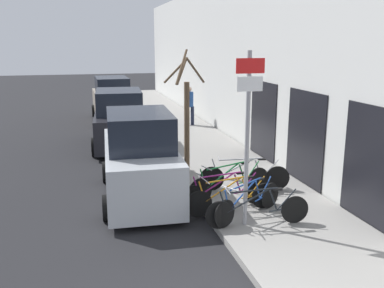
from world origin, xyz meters
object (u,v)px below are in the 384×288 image
(signpost, at_px, (248,130))
(parked_car_1, at_px, (120,121))
(bicycle_0, at_px, (258,210))
(parked_car_0, at_px, (140,159))
(pedestrian_near, at_px, (189,103))
(bicycle_3, at_px, (225,192))
(bicycle_5, at_px, (245,176))
(bicycle_4, at_px, (230,183))
(street_tree, at_px, (186,118))
(bicycle_2, at_px, (232,197))
(parked_car_2, at_px, (112,101))
(bicycle_1, at_px, (249,202))

(signpost, distance_m, parked_car_1, 8.61)
(signpost, distance_m, bicycle_0, 1.73)
(signpost, xyz_separation_m, bicycle_0, (0.23, -0.14, -1.71))
(parked_car_0, relative_size, pedestrian_near, 2.57)
(bicycle_3, distance_m, bicycle_5, 1.34)
(bicycle_5, distance_m, parked_car_0, 2.78)
(bicycle_0, height_order, bicycle_4, bicycle_4)
(bicycle_0, distance_m, street_tree, 4.26)
(bicycle_3, relative_size, pedestrian_near, 1.21)
(signpost, bearing_deg, bicycle_2, 94.14)
(parked_car_0, xyz_separation_m, street_tree, (1.54, 1.27, 0.80))
(parked_car_2, bearing_deg, parked_car_1, -92.63)
(street_tree, bearing_deg, bicycle_2, -84.76)
(parked_car_1, bearing_deg, signpost, -73.24)
(parked_car_0, relative_size, parked_car_2, 0.96)
(pedestrian_near, relative_size, street_tree, 0.50)
(bicycle_2, relative_size, parked_car_0, 0.48)
(parked_car_1, distance_m, pedestrian_near, 4.54)
(bicycle_4, relative_size, street_tree, 0.64)
(bicycle_4, relative_size, pedestrian_near, 1.30)
(bicycle_3, bearing_deg, bicycle_1, -158.70)
(street_tree, bearing_deg, bicycle_5, -58.06)
(bicycle_0, xyz_separation_m, parked_car_2, (-1.97, 14.20, 0.51))
(bicycle_1, relative_size, bicycle_5, 0.83)
(bicycle_2, xyz_separation_m, street_tree, (-0.29, 3.19, 1.31))
(signpost, bearing_deg, street_tree, 95.05)
(bicycle_0, relative_size, parked_car_1, 0.50)
(bicycle_1, distance_m, bicycle_4, 1.26)
(signpost, bearing_deg, pedestrian_near, 81.91)
(bicycle_4, relative_size, bicycle_5, 1.00)
(pedestrian_near, distance_m, street_tree, 7.63)
(signpost, height_order, pedestrian_near, signpost)
(bicycle_0, relative_size, bicycle_2, 1.02)
(parked_car_1, distance_m, street_tree, 4.77)
(parked_car_1, bearing_deg, bicycle_1, -71.24)
(signpost, xyz_separation_m, parked_car_2, (-1.74, 14.06, -1.20))
(parked_car_2, bearing_deg, pedestrian_near, -41.55)
(bicycle_3, xyz_separation_m, pedestrian_near, (1.69, 10.17, 0.67))
(parked_car_1, bearing_deg, bicycle_4, -68.50)
(bicycle_0, xyz_separation_m, bicycle_5, (0.56, 2.19, 0.02))
(street_tree, bearing_deg, pedestrian_near, 75.23)
(bicycle_0, bearing_deg, pedestrian_near, -2.51)
(parked_car_1, bearing_deg, bicycle_5, -62.86)
(bicycle_4, bearing_deg, bicycle_0, 164.19)
(bicycle_1, xyz_separation_m, parked_car_2, (-1.96, 13.71, 0.51))
(parked_car_0, height_order, street_tree, street_tree)
(parked_car_1, xyz_separation_m, street_tree, (1.54, -4.44, 0.82))
(bicycle_0, bearing_deg, bicycle_5, -10.07)
(parked_car_1, height_order, street_tree, street_tree)
(bicycle_0, height_order, bicycle_1, same)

